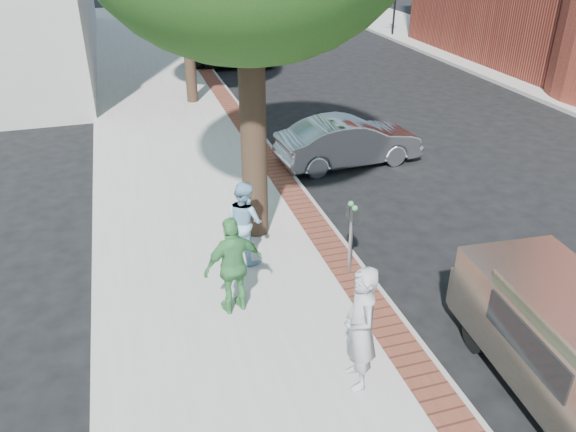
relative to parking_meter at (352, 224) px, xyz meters
name	(u,v)px	position (x,y,z in m)	size (l,w,h in m)	color
ground	(311,280)	(-0.71, 0.16, -1.21)	(120.00, 120.00, 0.00)	black
sidewalk	(179,143)	(-2.21, 8.16, -1.13)	(5.00, 60.00, 0.15)	#9E9991
brick_strip	(250,133)	(-0.01, 8.16, -1.05)	(0.60, 60.00, 0.01)	brown
curb	(261,134)	(0.34, 8.16, -1.13)	(0.10, 60.00, 0.15)	gray
signal_near	(189,4)	(0.19, 22.16, 1.05)	(0.70, 0.15, 3.80)	black
parking_meter	(352,224)	(0.00, 0.00, 0.00)	(0.12, 0.32, 1.47)	gray
person_gray	(360,329)	(-0.98, -2.67, -0.09)	(0.71, 0.46, 1.93)	#9F9FA4
person_officer	(244,221)	(-1.77, 1.07, -0.23)	(0.80, 0.62, 1.65)	#8AB6D5
person_green	(234,266)	(-2.30, -0.48, -0.17)	(1.04, 0.43, 1.77)	#42924C
sedan_silver	(349,141)	(2.15, 5.31, -0.54)	(1.40, 4.01, 1.32)	#A2A4A9
bg_car	(233,53)	(1.42, 17.43, -0.53)	(1.60, 3.97, 1.35)	black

